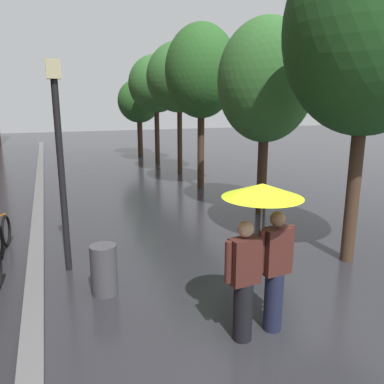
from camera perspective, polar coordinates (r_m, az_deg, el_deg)
ground_plane at (r=5.60m, az=14.49°, el=-21.31°), size 80.00×80.00×0.00m
kerb_strip at (r=14.05m, az=-21.86°, el=-0.35°), size 0.30×36.00×0.12m
street_tree_0 at (r=8.01m, az=24.94°, el=21.07°), size 3.05×3.05×6.29m
street_tree_1 at (r=10.85m, az=10.98°, el=15.87°), size 2.61×2.61×5.34m
street_tree_2 at (r=14.05m, az=1.39°, el=17.49°), size 2.56×2.56×5.82m
street_tree_3 at (r=17.02m, az=-1.90°, el=16.71°), size 2.81×2.81×5.66m
street_tree_4 at (r=20.23m, az=-5.38°, el=15.73°), size 2.80×2.80×5.48m
street_tree_5 at (r=23.37m, az=-7.92°, el=13.26°), size 2.50×2.50×4.47m
couple_under_umbrella at (r=5.13m, az=10.27°, el=-7.06°), size 1.10×1.05×2.13m
street_lamp_post at (r=7.26m, az=-19.14°, el=5.71°), size 0.24×0.24×3.85m
litter_bin at (r=6.64m, az=-13.02°, el=-11.21°), size 0.44×0.44×0.85m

